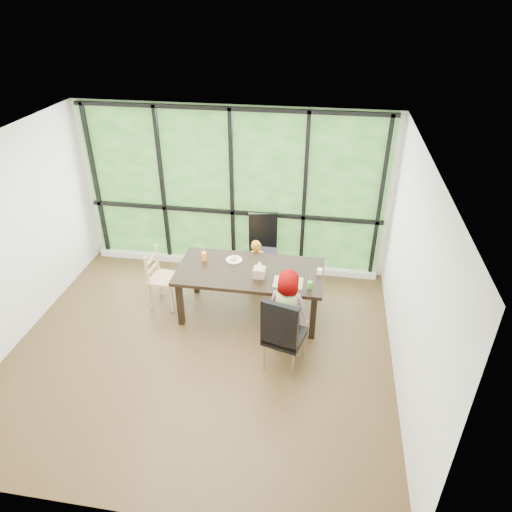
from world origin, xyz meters
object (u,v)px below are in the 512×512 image
(chair_interior_leather, at_px, (285,331))
(white_mug, at_px, (320,271))
(chair_window_leather, at_px, (263,249))
(plate_near, at_px, (286,283))
(child_older, at_px, (289,309))
(tissue_box, at_px, (259,272))
(orange_cup, at_px, (204,256))
(dining_table, at_px, (250,292))
(child_toddler, at_px, (257,266))
(plate_far, at_px, (234,260))
(green_cup, at_px, (310,285))
(chair_end_beech, at_px, (164,278))

(chair_interior_leather, xyz_separation_m, white_mug, (0.37, 1.04, 0.25))
(chair_window_leather, xyz_separation_m, plate_near, (0.49, -1.23, 0.22))
(child_older, height_order, tissue_box, child_older)
(chair_interior_leather, distance_m, orange_cup, 1.76)
(dining_table, xyz_separation_m, child_toddler, (0.00, 0.60, 0.06))
(plate_far, bearing_deg, tissue_box, -40.60)
(orange_cup, bearing_deg, child_older, -29.06)
(child_older, relative_size, plate_near, 4.96)
(orange_cup, relative_size, white_mug, 1.55)
(chair_window_leather, bearing_deg, child_older, -80.37)
(dining_table, height_order, child_older, child_older)
(chair_window_leather, height_order, green_cup, chair_window_leather)
(orange_cup, bearing_deg, plate_far, 8.38)
(chair_window_leather, relative_size, chair_interior_leather, 1.00)
(child_toddler, xyz_separation_m, tissue_box, (0.15, -0.74, 0.38))
(dining_table, bearing_deg, plate_far, 140.39)
(chair_interior_leather, relative_size, child_older, 0.95)
(dining_table, relative_size, child_older, 1.81)
(chair_window_leather, xyz_separation_m, green_cup, (0.81, -1.29, 0.26))
(chair_interior_leather, bearing_deg, tissue_box, -47.04)
(green_cup, bearing_deg, plate_near, 169.91)
(orange_cup, relative_size, green_cup, 1.18)
(dining_table, distance_m, tissue_box, 0.49)
(chair_interior_leather, bearing_deg, dining_table, -43.57)
(child_older, bearing_deg, child_toddler, -46.61)
(tissue_box, bearing_deg, chair_interior_leather, -61.95)
(chair_end_beech, height_order, orange_cup, chair_end_beech)
(chair_window_leather, bearing_deg, tissue_box, -94.76)
(child_older, relative_size, plate_far, 4.79)
(orange_cup, distance_m, tissue_box, 0.91)
(child_toddler, distance_m, tissue_box, 0.85)
(tissue_box, bearing_deg, orange_cup, 160.45)
(chair_end_beech, distance_m, plate_near, 1.88)
(chair_interior_leather, relative_size, green_cup, 10.43)
(plate_far, relative_size, plate_near, 1.04)
(dining_table, height_order, tissue_box, tissue_box)
(child_toddler, bearing_deg, tissue_box, -95.47)
(dining_table, bearing_deg, chair_window_leather, 87.61)
(child_older, xyz_separation_m, orange_cup, (-1.31, 0.73, 0.24))
(chair_end_beech, xyz_separation_m, green_cup, (2.15, -0.34, 0.35))
(child_toddler, height_order, plate_far, child_toddler)
(orange_cup, bearing_deg, white_mug, -3.57)
(chair_end_beech, bearing_deg, plate_near, -95.02)
(plate_far, distance_m, orange_cup, 0.44)
(chair_interior_leather, height_order, chair_end_beech, chair_interior_leather)
(green_cup, bearing_deg, child_older, -133.62)
(plate_near, xyz_separation_m, orange_cup, (-1.23, 0.42, 0.05))
(chair_interior_leather, xyz_separation_m, chair_end_beech, (-1.90, 1.02, -0.09))
(child_toddler, xyz_separation_m, white_mug, (0.97, -0.54, 0.35))
(child_older, bearing_deg, dining_table, -26.96)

